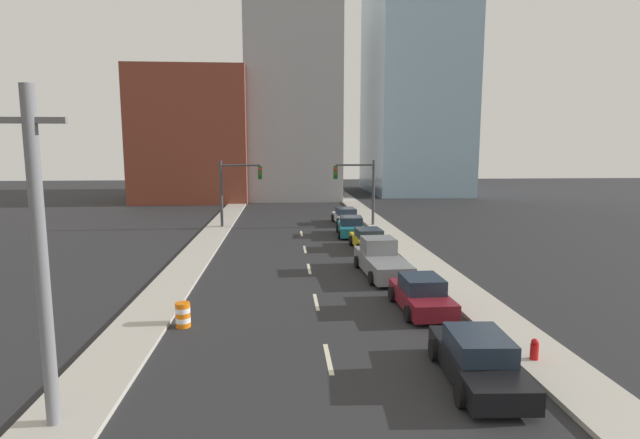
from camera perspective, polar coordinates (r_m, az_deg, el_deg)
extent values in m
cube|color=#ADA89E|center=(51.70, -10.28, 0.66)|extent=(2.14, 88.83, 0.16)
cube|color=#ADA89E|center=(52.07, 4.99, 0.81)|extent=(2.14, 88.83, 0.16)
cube|color=beige|center=(16.78, 0.96, -15.60)|extent=(0.16, 2.40, 0.01)
cube|color=beige|center=(22.40, -0.44, -9.39)|extent=(0.16, 2.40, 0.01)
cube|color=beige|center=(28.28, -1.26, -5.64)|extent=(0.16, 2.40, 0.01)
cube|color=beige|center=(33.54, -1.74, -3.43)|extent=(0.16, 2.40, 0.01)
cube|color=beige|center=(39.68, -2.13, -1.61)|extent=(0.16, 2.40, 0.01)
cube|color=brown|center=(68.24, -13.95, 9.17)|extent=(14.00, 16.00, 16.36)
cube|color=#99999E|center=(71.59, -3.17, 13.46)|extent=(12.00, 20.00, 26.62)
cube|color=#8CADC6|center=(78.92, 10.76, 17.80)|extent=(13.00, 20.00, 40.15)
cylinder|color=#38383D|center=(42.74, -11.22, 2.80)|extent=(0.24, 0.24, 5.71)
cylinder|color=#38383D|center=(42.41, -9.10, 6.14)|extent=(3.28, 0.16, 0.16)
cube|color=#194C1E|center=(42.33, -6.86, 5.33)|extent=(0.34, 0.32, 1.10)
cylinder|color=red|center=(42.15, -6.88, 5.78)|extent=(0.22, 0.04, 0.22)
cylinder|color=#593F0C|center=(42.16, -6.87, 5.32)|extent=(0.22, 0.04, 0.22)
cylinder|color=#0C3F14|center=(42.18, -6.87, 4.86)|extent=(0.22, 0.04, 0.22)
cylinder|color=#38383D|center=(43.11, 6.12, 2.96)|extent=(0.24, 0.24, 5.71)
cylinder|color=#38383D|center=(42.70, 3.99, 6.24)|extent=(3.28, 0.16, 0.16)
cube|color=#194C1E|center=(42.52, 1.79, 5.40)|extent=(0.34, 0.32, 1.10)
cylinder|color=red|center=(42.34, 1.82, 5.84)|extent=(0.22, 0.04, 0.22)
cylinder|color=#593F0C|center=(42.35, 1.81, 5.38)|extent=(0.22, 0.04, 0.22)
cylinder|color=#0C3F14|center=(42.37, 1.81, 4.93)|extent=(0.22, 0.04, 0.22)
cylinder|color=slate|center=(13.26, -29.24, -4.55)|extent=(0.32, 0.32, 8.18)
cube|color=slate|center=(13.00, -30.27, 9.77)|extent=(1.60, 0.14, 0.14)
cylinder|color=orange|center=(20.12, -15.35, -11.48)|extent=(0.56, 0.56, 0.19)
cylinder|color=white|center=(20.06, -15.37, -10.97)|extent=(0.56, 0.56, 0.19)
cylinder|color=orange|center=(20.00, -15.40, -10.46)|extent=(0.56, 0.56, 0.19)
cylinder|color=white|center=(19.94, -15.42, -9.94)|extent=(0.56, 0.56, 0.19)
cylinder|color=orange|center=(19.88, -15.44, -9.42)|extent=(0.56, 0.56, 0.19)
cylinder|color=red|center=(17.63, 23.28, -13.96)|extent=(0.26, 0.26, 0.65)
sphere|color=red|center=(17.49, 23.35, -12.76)|extent=(0.23, 0.23, 0.23)
cube|color=black|center=(15.84, 17.59, -15.50)|extent=(2.07, 4.82, 0.64)
cube|color=#1E2838|center=(15.61, 17.69, -13.40)|extent=(1.70, 2.21, 0.60)
cylinder|color=black|center=(16.95, 12.88, -14.33)|extent=(0.26, 0.69, 0.68)
cylinder|color=black|center=(17.47, 19.01, -13.88)|extent=(0.26, 0.69, 0.68)
cylinder|color=black|center=(14.39, 15.77, -18.71)|extent=(0.26, 0.69, 0.68)
cylinder|color=black|center=(15.00, 22.96, -17.90)|extent=(0.26, 0.69, 0.68)
cube|color=maroon|center=(21.57, 11.51, -8.84)|extent=(1.87, 4.34, 0.67)
cube|color=#1E2838|center=(21.39, 11.56, -7.20)|extent=(1.61, 1.97, 0.61)
cylinder|color=black|center=(22.61, 8.24, -8.44)|extent=(0.23, 0.67, 0.66)
cylinder|color=black|center=(23.11, 12.74, -8.19)|extent=(0.23, 0.67, 0.66)
cylinder|color=black|center=(20.15, 10.05, -10.57)|extent=(0.23, 0.67, 0.66)
cylinder|color=black|center=(20.71, 15.06, -10.22)|extent=(0.23, 0.67, 0.66)
cube|color=slate|center=(26.96, 7.11, -5.06)|extent=(2.23, 5.93, 0.85)
cube|color=slate|center=(27.61, 6.69, -2.94)|extent=(1.79, 1.84, 0.85)
cylinder|color=black|center=(28.52, 4.25, -4.84)|extent=(0.26, 0.70, 0.69)
cylinder|color=black|center=(28.98, 8.14, -4.69)|extent=(0.26, 0.70, 0.69)
cylinder|color=black|center=(25.09, 5.89, -6.68)|extent=(0.26, 0.70, 0.69)
cylinder|color=black|center=(25.61, 10.28, -6.47)|extent=(0.26, 0.70, 0.69)
cube|color=gold|center=(33.73, 5.57, -2.55)|extent=(2.00, 4.69, 0.62)
cube|color=#1E2838|center=(33.62, 5.59, -1.55)|extent=(1.69, 2.14, 0.58)
cylinder|color=black|center=(34.96, 3.56, -2.40)|extent=(0.24, 0.69, 0.68)
cylinder|color=black|center=(35.33, 6.60, -2.33)|extent=(0.24, 0.69, 0.68)
cylinder|color=black|center=(32.20, 4.44, -3.33)|extent=(0.24, 0.69, 0.68)
cylinder|color=black|center=(32.60, 7.72, -3.24)|extent=(0.24, 0.69, 0.68)
cube|color=#196B75|center=(38.75, 3.56, -1.08)|extent=(2.12, 4.62, 0.69)
cube|color=#1E2838|center=(38.65, 3.57, -0.12)|extent=(1.75, 2.13, 0.63)
cylinder|color=black|center=(40.10, 2.03, -1.05)|extent=(0.26, 0.65, 0.63)
cylinder|color=black|center=(40.25, 4.78, -1.04)|extent=(0.26, 0.65, 0.63)
cylinder|color=black|center=(37.34, 2.25, -1.74)|extent=(0.26, 0.65, 0.63)
cylinder|color=black|center=(37.50, 5.20, -1.73)|extent=(0.26, 0.65, 0.63)
cube|color=silver|center=(44.72, 2.97, 0.16)|extent=(2.08, 4.89, 0.63)
cube|color=#1E2838|center=(44.64, 2.97, 0.94)|extent=(1.71, 2.24, 0.60)
cylinder|color=black|center=(46.04, 1.49, 0.21)|extent=(0.26, 0.72, 0.71)
cylinder|color=black|center=(46.36, 3.77, 0.25)|extent=(0.26, 0.72, 0.71)
cylinder|color=black|center=(43.14, 2.10, -0.34)|extent=(0.26, 0.72, 0.71)
cylinder|color=black|center=(43.48, 4.53, -0.29)|extent=(0.26, 0.72, 0.71)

